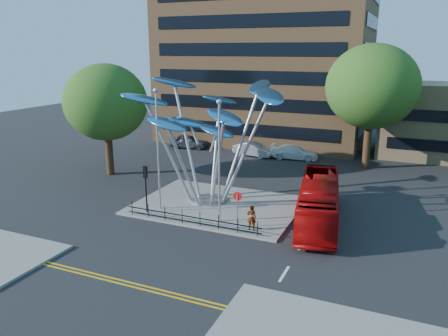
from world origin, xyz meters
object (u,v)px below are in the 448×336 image
at_px(street_lamp_right, 219,151).
at_px(traffic_light_island, 146,179).
at_px(leaf_sculpture, 208,114).
at_px(tree_right, 372,87).
at_px(parked_car_left, 188,142).
at_px(tree_left, 106,103).
at_px(pedestrian, 252,218).
at_px(red_bus, 319,201).
at_px(no_entry_sign_island, 237,203).
at_px(parked_car_mid, 254,149).
at_px(parked_car_right, 294,152).
at_px(street_lamp_left, 158,139).

bearing_deg(street_lamp_right, traffic_light_island, -174.81).
bearing_deg(leaf_sculpture, tree_right, 56.69).
bearing_deg(tree_right, parked_car_left, 177.21).
relative_size(tree_right, traffic_light_island, 3.54).
height_order(tree_left, street_lamp_right, tree_left).
bearing_deg(parked_car_left, pedestrian, -150.78).
bearing_deg(parked_car_left, red_bus, -139.64).
xyz_separation_m(leaf_sculpture, parked_car_left, (-10.47, 16.32, -6.07)).
height_order(tree_right, no_entry_sign_island, tree_right).
bearing_deg(traffic_light_island, leaf_sculpture, 54.96).
relative_size(red_bus, parked_car_mid, 2.34).
xyz_separation_m(tree_right, parked_car_right, (-7.48, 0.81, -7.30)).
bearing_deg(red_bus, tree_left, 159.17).
relative_size(tree_left, parked_car_mid, 2.26).
bearing_deg(parked_car_right, pedestrian, -178.94).
distance_m(tree_right, pedestrian, 21.33).
bearing_deg(no_entry_sign_island, street_lamp_right, 162.13).
distance_m(street_lamp_left, pedestrian, 8.74).
bearing_deg(red_bus, parked_car_right, 100.12).
distance_m(leaf_sculpture, parked_car_mid, 16.86).
relative_size(leaf_sculpture, parked_car_mid, 2.78).
xyz_separation_m(leaf_sculpture, street_lamp_left, (-2.43, -3.18, -1.52)).
bearing_deg(parked_car_mid, parked_car_right, -74.56).
relative_size(leaf_sculpture, traffic_light_island, 3.71).
xyz_separation_m(traffic_light_island, no_entry_sign_island, (7.00, 0.02, -0.80)).
bearing_deg(no_entry_sign_island, street_lamp_left, 171.39).
relative_size(pedestrian, parked_car_left, 0.36).
bearing_deg(red_bus, leaf_sculpture, 165.48).
distance_m(tree_left, pedestrian, 19.47).
distance_m(street_lamp_left, parked_car_mid, 19.34).
bearing_deg(parked_car_mid, tree_left, 149.50).
relative_size(leaf_sculpture, parked_car_right, 2.51).
relative_size(pedestrian, parked_car_right, 0.33).
bearing_deg(pedestrian, parked_car_right, -98.71).
xyz_separation_m(street_lamp_left, parked_car_right, (5.02, 19.31, -4.62)).
distance_m(street_lamp_right, pedestrian, 4.83).
bearing_deg(parked_car_right, leaf_sculpture, 164.98).
xyz_separation_m(leaf_sculpture, red_bus, (8.67, -0.73, -5.38)).
xyz_separation_m(street_lamp_left, traffic_light_island, (-0.50, -1.00, -2.74)).
xyz_separation_m(red_bus, parked_car_mid, (-10.58, 16.33, -0.73)).
bearing_deg(parked_car_left, tree_right, -100.74).
bearing_deg(street_lamp_right, parked_car_right, 89.95).
xyz_separation_m(traffic_light_island, pedestrian, (8.00, 0.00, -1.63)).
distance_m(red_bus, parked_car_mid, 19.47).
height_order(pedestrian, parked_car_left, pedestrian).
xyz_separation_m(tree_left, parked_car_mid, (10.02, 12.28, -6.04)).
distance_m(tree_right, tree_left, 25.09).
bearing_deg(no_entry_sign_island, parked_car_mid, 106.84).
bearing_deg(street_lamp_left, tree_right, 55.95).
bearing_deg(red_bus, tree_right, 75.30).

